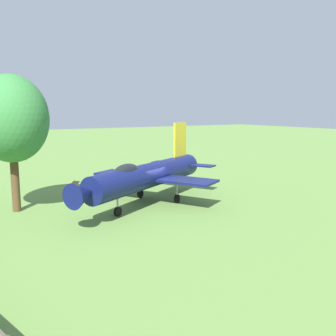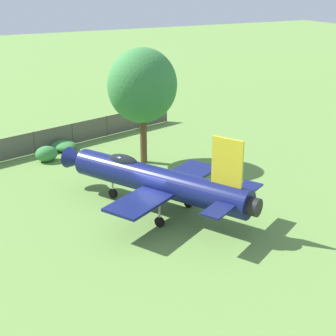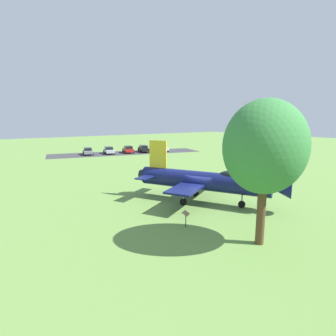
% 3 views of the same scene
% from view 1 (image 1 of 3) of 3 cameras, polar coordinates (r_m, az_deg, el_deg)
% --- Properties ---
extents(ground_plane, '(200.00, 200.00, 0.00)m').
position_cam_1_polar(ground_plane, '(25.99, -2.87, -5.45)').
color(ground_plane, '#668E42').
extents(display_jet, '(9.13, 12.83, 5.43)m').
position_cam_1_polar(display_jet, '(25.27, -3.35, -1.17)').
color(display_jet, '#111951').
rests_on(display_jet, ground_plane).
extents(shade_tree, '(5.15, 4.49, 8.58)m').
position_cam_1_polar(shade_tree, '(25.18, -22.71, 6.85)').
color(shade_tree, brown).
rests_on(shade_tree, ground_plane).
extents(info_plaque, '(0.72, 0.65, 1.14)m').
position_cam_1_polar(info_plaque, '(28.77, -13.91, -2.55)').
color(info_plaque, '#333333').
rests_on(info_plaque, ground_plane).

